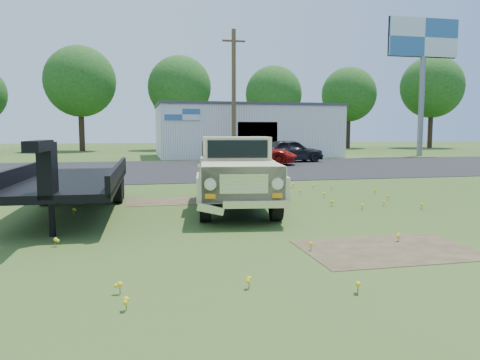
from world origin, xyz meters
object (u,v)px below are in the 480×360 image
object	(u,v)px
vintage_pickup_truck	(236,173)
dark_sedan	(290,151)
flatbed_trailer	(72,175)
red_pickup	(257,154)
billboard	(423,50)

from	to	relation	value
vintage_pickup_truck	dark_sedan	bearing A→B (deg)	75.16
vintage_pickup_truck	flatbed_trailer	bearing A→B (deg)	-176.51
flatbed_trailer	red_pickup	bearing A→B (deg)	61.48
vintage_pickup_truck	red_pickup	distance (m)	16.10
billboard	dark_sedan	distance (m)	15.85
vintage_pickup_truck	flatbed_trailer	size ratio (longest dim) A/B	0.75
dark_sedan	vintage_pickup_truck	bearing A→B (deg)	149.98
red_pickup	vintage_pickup_truck	bearing A→B (deg)	-175.41
billboard	dark_sedan	size ratio (longest dim) A/B	2.53
dark_sedan	flatbed_trailer	bearing A→B (deg)	138.94
billboard	vintage_pickup_truck	bearing A→B (deg)	-132.15
vintage_pickup_truck	red_pickup	size ratio (longest dim) A/B	1.09
vintage_pickup_truck	flatbed_trailer	distance (m)	4.13
billboard	red_pickup	size ratio (longest dim) A/B	2.27
billboard	dark_sedan	world-z (taller)	billboard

